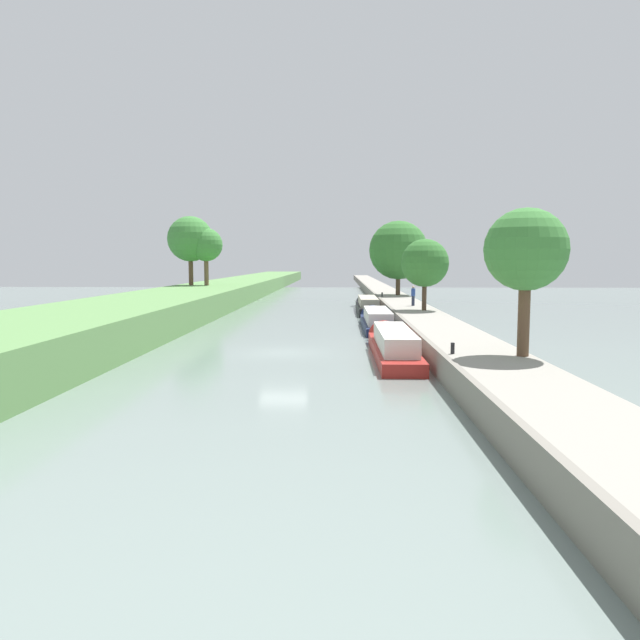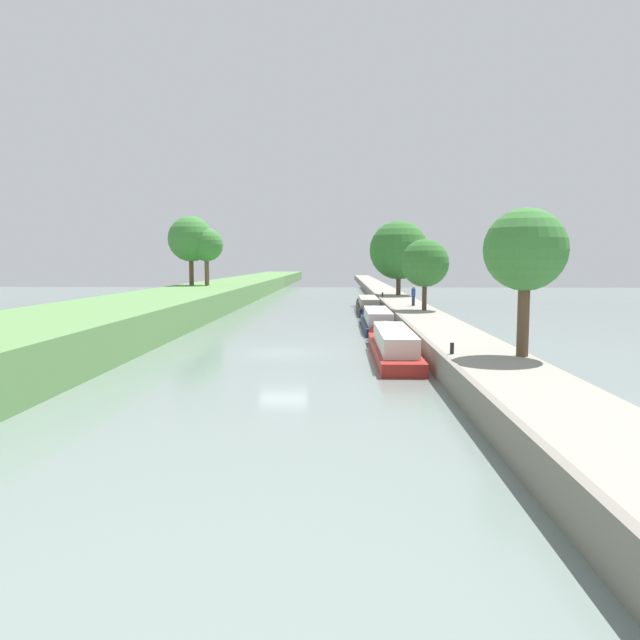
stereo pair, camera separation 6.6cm
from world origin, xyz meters
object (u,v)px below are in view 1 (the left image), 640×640
Objects in this scene: mooring_bollard_near at (453,348)px; narrowboat_navy at (376,320)px; narrowboat_red at (392,344)px; mooring_bollard_far at (382,295)px; narrowboat_black at (367,305)px; person_walking at (413,295)px.

narrowboat_navy is at bearing 95.33° from mooring_bollard_near.
narrowboat_red is 27.24× the size of mooring_bollard_far.
narrowboat_navy is at bearing 89.97° from narrowboat_red.
mooring_bollard_near reaches higher than narrowboat_black.
mooring_bollard_far is (-1.65, 12.89, -0.65)m from person_walking.
narrowboat_red is at bearing -93.20° from mooring_bollard_far.
person_walking is at bearing 86.41° from mooring_bollard_near.
narrowboat_navy is 7.11× the size of person_walking.
mooring_bollard_far is at bearing 97.30° from person_walking.
person_walking is (3.48, 6.80, 1.42)m from narrowboat_navy.
person_walking is at bearing 62.90° from narrowboat_navy.
person_walking reaches higher than narrowboat_red.
mooring_bollard_near is at bearing -93.59° from person_walking.
narrowboat_navy is 13.75m from narrowboat_black.
narrowboat_black reaches higher than narrowboat_navy.
narrowboat_black is at bearing 93.14° from mooring_bollard_near.
narrowboat_navy is 19.66m from mooring_bollard_near.
mooring_bollard_near is (1.83, -19.56, 0.77)m from narrowboat_navy.
mooring_bollard_near and mooring_bollard_far have the same top height.
narrowboat_navy is 0.95× the size of narrowboat_black.
person_walking is (3.48, 19.86, 1.38)m from narrowboat_red.
narrowboat_red is 1.04× the size of narrowboat_navy.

